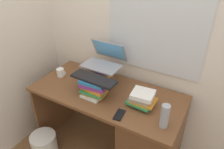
% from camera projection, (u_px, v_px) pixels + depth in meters
% --- Properties ---
extents(ground_plane, '(6.00, 6.00, 0.00)m').
position_uv_depth(ground_plane, '(108.00, 148.00, 2.42)').
color(ground_plane, brown).
extents(wall_back, '(6.00, 0.06, 2.60)m').
position_uv_depth(wall_back, '(127.00, 26.00, 2.04)').
color(wall_back, silver).
rests_on(wall_back, ground).
extents(wall_left, '(0.05, 6.00, 2.60)m').
position_uv_depth(wall_left, '(25.00, 22.00, 2.16)').
color(wall_left, beige).
rests_on(wall_left, ground).
extents(desk, '(1.44, 0.67, 0.77)m').
position_uv_depth(desk, '(139.00, 135.00, 2.03)').
color(desk, brown).
rests_on(desk, ground).
extents(book_stack_tall, '(0.25, 0.19, 0.19)m').
position_uv_depth(book_stack_tall, '(101.00, 74.00, 2.11)').
color(book_stack_tall, orange).
rests_on(book_stack_tall, desk).
extents(book_stack_keyboard_riser, '(0.25, 0.20, 0.17)m').
position_uv_depth(book_stack_keyboard_riser, '(94.00, 88.00, 1.93)').
color(book_stack_keyboard_riser, white).
rests_on(book_stack_keyboard_riser, desk).
extents(book_stack_side, '(0.23, 0.21, 0.13)m').
position_uv_depth(book_stack_side, '(142.00, 99.00, 1.83)').
color(book_stack_side, teal).
rests_on(book_stack_side, desk).
extents(laptop, '(0.36, 0.32, 0.21)m').
position_uv_depth(laptop, '(105.00, 59.00, 2.08)').
color(laptop, gray).
rests_on(laptop, book_stack_tall).
extents(keyboard, '(0.42, 0.16, 0.02)m').
position_uv_depth(keyboard, '(94.00, 79.00, 1.88)').
color(keyboard, black).
rests_on(keyboard, book_stack_keyboard_riser).
extents(computer_mouse, '(0.06, 0.10, 0.04)m').
position_uv_depth(computer_mouse, '(131.00, 100.00, 1.90)').
color(computer_mouse, '#A5A8AD').
rests_on(computer_mouse, desk).
extents(mug, '(0.11, 0.08, 0.09)m').
position_uv_depth(mug, '(61.00, 72.00, 2.26)').
color(mug, white).
rests_on(mug, desk).
extents(water_bottle, '(0.07, 0.07, 0.20)m').
position_uv_depth(water_bottle, '(165.00, 116.00, 1.59)').
color(water_bottle, '#999EA5').
rests_on(water_bottle, desk).
extents(cell_phone, '(0.08, 0.14, 0.01)m').
position_uv_depth(cell_phone, '(119.00, 115.00, 1.75)').
color(cell_phone, black).
rests_on(cell_phone, desk).
extents(wastebasket, '(0.27, 0.27, 0.27)m').
position_uv_depth(wastebasket, '(44.00, 145.00, 2.29)').
color(wastebasket, silver).
rests_on(wastebasket, ground).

